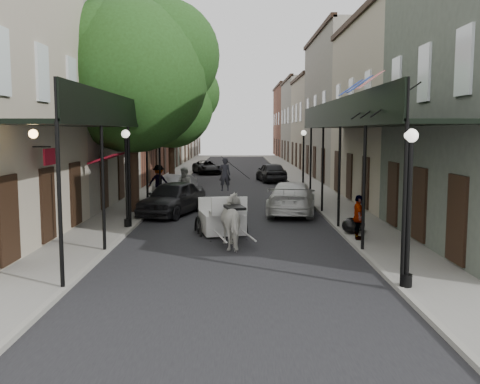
{
  "coord_description": "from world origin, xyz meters",
  "views": [
    {
      "loc": [
        0.12,
        -14.26,
        3.77
      ],
      "look_at": [
        0.21,
        4.78,
        1.6
      ],
      "focal_mm": 40.0,
      "sensor_mm": 36.0,
      "label": 1
    }
  ],
  "objects_px": {
    "car_left_far": "(207,167)",
    "car_left_mid": "(175,185)",
    "carriage": "(220,203)",
    "lamppost_left": "(127,177)",
    "car_right_near": "(292,198)",
    "lamppost_right_near": "(409,206)",
    "tree_far": "(176,102)",
    "pedestrian_sidewalk_right": "(358,217)",
    "lamppost_right_far": "(303,160)",
    "pedestrian_sidewalk_left": "(159,181)",
    "horse": "(235,221)",
    "pedestrian_walking": "(185,186)",
    "tree_near": "(141,70)",
    "car_right_far": "(271,172)",
    "car_left_near": "(172,198)"
  },
  "relations": [
    {
      "from": "car_left_far",
      "to": "car_left_mid",
      "type": "bearing_deg",
      "value": -108.82
    },
    {
      "from": "car_left_mid",
      "to": "carriage",
      "type": "bearing_deg",
      "value": -55.58
    },
    {
      "from": "lamppost_left",
      "to": "car_left_mid",
      "type": "height_order",
      "value": "lamppost_left"
    },
    {
      "from": "car_left_far",
      "to": "car_right_near",
      "type": "bearing_deg",
      "value": -92.45
    },
    {
      "from": "lamppost_right_near",
      "to": "car_left_far",
      "type": "distance_m",
      "value": 35.67
    },
    {
      "from": "tree_far",
      "to": "pedestrian_sidewalk_right",
      "type": "bearing_deg",
      "value": -67.77
    },
    {
      "from": "tree_far",
      "to": "lamppost_right_far",
      "type": "xyz_separation_m",
      "value": [
        8.35,
        -6.18,
        -3.79
      ]
    },
    {
      "from": "lamppost_right_far",
      "to": "car_right_near",
      "type": "height_order",
      "value": "lamppost_right_far"
    },
    {
      "from": "carriage",
      "to": "pedestrian_sidewalk_left",
      "type": "height_order",
      "value": "carriage"
    },
    {
      "from": "horse",
      "to": "pedestrian_sidewalk_right",
      "type": "distance_m",
      "value": 4.19
    },
    {
      "from": "pedestrian_walking",
      "to": "car_right_near",
      "type": "height_order",
      "value": "pedestrian_walking"
    },
    {
      "from": "tree_far",
      "to": "pedestrian_walking",
      "type": "distance_m",
      "value": 12.4
    },
    {
      "from": "tree_far",
      "to": "car_left_mid",
      "type": "distance_m",
      "value": 8.5
    },
    {
      "from": "carriage",
      "to": "car_left_mid",
      "type": "bearing_deg",
      "value": 91.27
    },
    {
      "from": "tree_near",
      "to": "pedestrian_sidewalk_left",
      "type": "height_order",
      "value": "tree_near"
    },
    {
      "from": "lamppost_right_far",
      "to": "car_left_far",
      "type": "height_order",
      "value": "lamppost_right_far"
    },
    {
      "from": "lamppost_right_near",
      "to": "horse",
      "type": "relative_size",
      "value": 1.83
    },
    {
      "from": "tree_far",
      "to": "pedestrian_sidewalk_right",
      "type": "height_order",
      "value": "tree_far"
    },
    {
      "from": "tree_far",
      "to": "lamppost_left",
      "type": "relative_size",
      "value": 2.32
    },
    {
      "from": "pedestrian_sidewalk_right",
      "to": "car_left_mid",
      "type": "relative_size",
      "value": 0.42
    },
    {
      "from": "pedestrian_walking",
      "to": "pedestrian_sidewalk_right",
      "type": "height_order",
      "value": "pedestrian_walking"
    },
    {
      "from": "lamppost_right_near",
      "to": "car_right_far",
      "type": "height_order",
      "value": "lamppost_right_near"
    },
    {
      "from": "car_right_near",
      "to": "pedestrian_sidewalk_right",
      "type": "bearing_deg",
      "value": 112.45
    },
    {
      "from": "pedestrian_sidewalk_right",
      "to": "car_left_near",
      "type": "relative_size",
      "value": 0.33
    },
    {
      "from": "pedestrian_walking",
      "to": "car_right_near",
      "type": "bearing_deg",
      "value": -18.83
    },
    {
      "from": "carriage",
      "to": "pedestrian_sidewalk_right",
      "type": "xyz_separation_m",
      "value": [
        4.75,
        -2.0,
        -0.23
      ]
    },
    {
      "from": "lamppost_right_far",
      "to": "pedestrian_sidewalk_left",
      "type": "xyz_separation_m",
      "value": [
        -8.3,
        -3.09,
        -1.02
      ]
    },
    {
      "from": "lamppost_right_far",
      "to": "car_left_mid",
      "type": "relative_size",
      "value": 1.03
    },
    {
      "from": "lamppost_right_near",
      "to": "pedestrian_sidewalk_left",
      "type": "height_order",
      "value": "lamppost_right_near"
    },
    {
      "from": "car_right_near",
      "to": "car_right_far",
      "type": "height_order",
      "value": "car_right_near"
    },
    {
      "from": "pedestrian_sidewalk_right",
      "to": "car_left_far",
      "type": "relative_size",
      "value": 0.35
    },
    {
      "from": "car_right_near",
      "to": "tree_far",
      "type": "bearing_deg",
      "value": -55.98
    },
    {
      "from": "car_left_far",
      "to": "lamppost_right_near",
      "type": "bearing_deg",
      "value": -94.3
    },
    {
      "from": "lamppost_right_far",
      "to": "car_right_far",
      "type": "height_order",
      "value": "lamppost_right_far"
    },
    {
      "from": "car_left_mid",
      "to": "lamppost_right_near",
      "type": "bearing_deg",
      "value": -48.31
    },
    {
      "from": "pedestrian_walking",
      "to": "lamppost_left",
      "type": "bearing_deg",
      "value": -91.29
    },
    {
      "from": "lamppost_right_near",
      "to": "horse",
      "type": "bearing_deg",
      "value": 129.49
    },
    {
      "from": "lamppost_left",
      "to": "pedestrian_sidewalk_right",
      "type": "distance_m",
      "value": 8.74
    },
    {
      "from": "lamppost_right_far",
      "to": "car_right_near",
      "type": "relative_size",
      "value": 0.72
    },
    {
      "from": "lamppost_right_near",
      "to": "pedestrian_walking",
      "type": "bearing_deg",
      "value": 114.06
    },
    {
      "from": "lamppost_right_far",
      "to": "pedestrian_sidewalk_right",
      "type": "bearing_deg",
      "value": -89.6
    },
    {
      "from": "horse",
      "to": "carriage",
      "type": "bearing_deg",
      "value": -90.0
    },
    {
      "from": "pedestrian_sidewalk_right",
      "to": "car_left_mid",
      "type": "xyz_separation_m",
      "value": [
        -7.8,
        14.01,
        -0.29
      ]
    },
    {
      "from": "carriage",
      "to": "pedestrian_sidewalk_left",
      "type": "relative_size",
      "value": 1.57
    },
    {
      "from": "car_left_near",
      "to": "car_right_near",
      "type": "relative_size",
      "value": 0.88
    },
    {
      "from": "tree_near",
      "to": "pedestrian_walking",
      "type": "height_order",
      "value": "tree_near"
    },
    {
      "from": "tree_far",
      "to": "lamppost_left",
      "type": "height_order",
      "value": "tree_far"
    },
    {
      "from": "lamppost_left",
      "to": "pedestrian_sidewalk_left",
      "type": "bearing_deg",
      "value": 90.64
    },
    {
      "from": "tree_far",
      "to": "horse",
      "type": "height_order",
      "value": "tree_far"
    },
    {
      "from": "lamppost_left",
      "to": "car_right_near",
      "type": "xyz_separation_m",
      "value": [
        6.7,
        3.91,
        -1.3
      ]
    }
  ]
}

